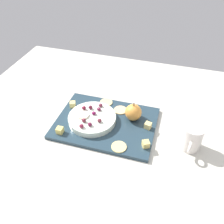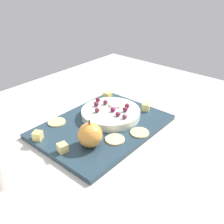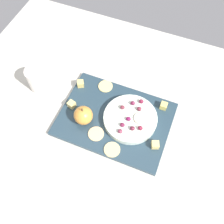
% 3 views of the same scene
% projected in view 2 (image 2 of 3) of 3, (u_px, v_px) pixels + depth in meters
% --- Properties ---
extents(table, '(1.25, 1.03, 0.05)m').
position_uv_depth(table, '(110.00, 138.00, 0.77)').
color(table, beige).
rests_on(table, ground).
extents(platter, '(0.38, 0.28, 0.01)m').
position_uv_depth(platter, '(102.00, 126.00, 0.77)').
color(platter, '#243947').
rests_on(platter, table).
extents(serving_dish, '(0.19, 0.19, 0.02)m').
position_uv_depth(serving_dish, '(111.00, 113.00, 0.80)').
color(serving_dish, silver).
rests_on(serving_dish, platter).
extents(apple_whole, '(0.07, 0.07, 0.07)m').
position_uv_depth(apple_whole, '(90.00, 135.00, 0.66)').
color(apple_whole, orange).
rests_on(apple_whole, platter).
extents(apple_stem, '(0.01, 0.00, 0.01)m').
position_uv_depth(apple_stem, '(89.00, 122.00, 0.64)').
color(apple_stem, brown).
rests_on(apple_stem, apple_whole).
extents(cheese_cube_0, '(0.03, 0.03, 0.02)m').
position_uv_depth(cheese_cube_0, '(38.00, 136.00, 0.70)').
color(cheese_cube_0, '#E4C86D').
rests_on(cheese_cube_0, platter).
extents(cheese_cube_1, '(0.03, 0.03, 0.02)m').
position_uv_depth(cheese_cube_1, '(63.00, 148.00, 0.65)').
color(cheese_cube_1, '#E1C978').
rests_on(cheese_cube_1, platter).
extents(cheese_cube_2, '(0.03, 0.03, 0.02)m').
position_uv_depth(cheese_cube_2, '(146.00, 107.00, 0.84)').
color(cheese_cube_2, '#E6C974').
rests_on(cheese_cube_2, platter).
extents(cheese_cube_3, '(0.02, 0.02, 0.02)m').
position_uv_depth(cheese_cube_3, '(108.00, 95.00, 0.92)').
color(cheese_cube_3, '#E8CE66').
rests_on(cheese_cube_3, platter).
extents(cracker_0, '(0.05, 0.05, 0.00)m').
position_uv_depth(cracker_0, '(115.00, 139.00, 0.70)').
color(cracker_0, '#E4BC86').
rests_on(cracker_0, platter).
extents(cracker_1, '(0.05, 0.05, 0.00)m').
position_uv_depth(cracker_1, '(57.00, 122.00, 0.78)').
color(cracker_1, '#DBC67C').
rests_on(cracker_1, platter).
extents(cracker_2, '(0.05, 0.05, 0.00)m').
position_uv_depth(cracker_2, '(140.00, 133.00, 0.73)').
color(cracker_2, '#D8C080').
rests_on(cracker_2, platter).
extents(grape_0, '(0.02, 0.01, 0.02)m').
position_uv_depth(grape_0, '(105.00, 102.00, 0.83)').
color(grape_0, maroon).
rests_on(grape_0, serving_dish).
extents(grape_1, '(0.02, 0.01, 0.02)m').
position_uv_depth(grape_1, '(125.00, 109.00, 0.79)').
color(grape_1, maroon).
rests_on(grape_1, serving_dish).
extents(grape_2, '(0.02, 0.01, 0.02)m').
position_uv_depth(grape_2, '(98.00, 100.00, 0.84)').
color(grape_2, maroon).
rests_on(grape_2, serving_dish).
extents(grape_3, '(0.02, 0.01, 0.02)m').
position_uv_depth(grape_3, '(127.00, 106.00, 0.81)').
color(grape_3, maroon).
rests_on(grape_3, serving_dish).
extents(grape_4, '(0.02, 0.01, 0.01)m').
position_uv_depth(grape_4, '(113.00, 110.00, 0.79)').
color(grape_4, maroon).
rests_on(grape_4, serving_dish).
extents(grape_5, '(0.02, 0.01, 0.01)m').
position_uv_depth(grape_5, '(118.00, 114.00, 0.76)').
color(grape_5, maroon).
rests_on(grape_5, serving_dish).
extents(grape_6, '(0.02, 0.01, 0.01)m').
position_uv_depth(grape_6, '(125.00, 116.00, 0.75)').
color(grape_6, maroon).
rests_on(grape_6, serving_dish).
extents(grape_7, '(0.02, 0.01, 0.01)m').
position_uv_depth(grape_7, '(97.00, 110.00, 0.78)').
color(grape_7, maroon).
rests_on(grape_7, serving_dish).
extents(grape_8, '(0.02, 0.01, 0.01)m').
position_uv_depth(grape_8, '(96.00, 104.00, 0.82)').
color(grape_8, maroon).
rests_on(grape_8, serving_dish).
extents(apple_slice_0, '(0.05, 0.05, 0.01)m').
position_uv_depth(apple_slice_0, '(116.00, 105.00, 0.82)').
color(apple_slice_0, beige).
rests_on(apple_slice_0, serving_dish).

